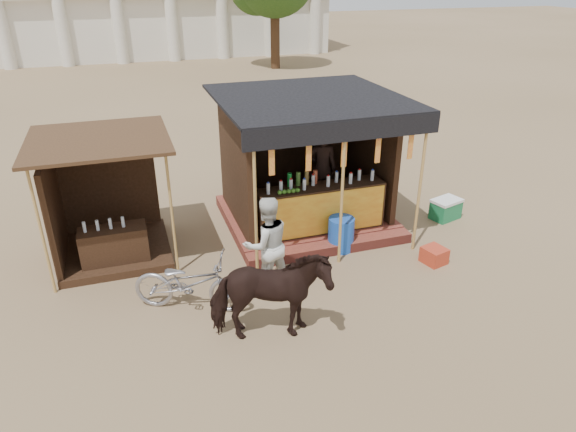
{
  "coord_description": "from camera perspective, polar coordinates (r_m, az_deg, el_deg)",
  "views": [
    {
      "loc": [
        -2.55,
        -6.13,
        5.04
      ],
      "look_at": [
        0.0,
        1.6,
        1.1
      ],
      "focal_mm": 32.0,
      "sensor_mm": 36.0,
      "label": 1
    }
  ],
  "objects": [
    {
      "name": "main_stall",
      "position": [
        10.91,
        2.23,
        4.23
      ],
      "size": [
        3.6,
        3.61,
        2.78
      ],
      "color": "brown",
      "rests_on": "ground"
    },
    {
      "name": "secondary_stall",
      "position": [
        10.28,
        -20.03,
        0.11
      ],
      "size": [
        2.4,
        2.4,
        2.38
      ],
      "color": "#361F13",
      "rests_on": "ground"
    },
    {
      "name": "blue_barrel",
      "position": [
        10.13,
        5.91,
        -1.99
      ],
      "size": [
        0.67,
        0.67,
        0.68
      ],
      "primitive_type": "cylinder",
      "rotation": [
        0.0,
        0.0,
        -0.41
      ],
      "color": "blue",
      "rests_on": "ground"
    },
    {
      "name": "ground",
      "position": [
        8.34,
        3.52,
        -11.42
      ],
      "size": [
        120.0,
        120.0,
        0.0
      ],
      "primitive_type": "plane",
      "color": "#846B4C",
      "rests_on": "ground"
    },
    {
      "name": "cooler",
      "position": [
        11.9,
        17.12,
        0.77
      ],
      "size": [
        0.74,
        0.6,
        0.46
      ],
      "color": "#197441",
      "rests_on": "ground"
    },
    {
      "name": "cow",
      "position": [
        7.54,
        -2.07,
        -8.99
      ],
      "size": [
        1.87,
        1.11,
        1.48
      ],
      "primitive_type": "imported",
      "rotation": [
        0.0,
        0.0,
        1.38
      ],
      "color": "black",
      "rests_on": "ground"
    },
    {
      "name": "bystander",
      "position": [
        8.65,
        -2.38,
        -3.17
      ],
      "size": [
        0.9,
        0.74,
        1.71
      ],
      "primitive_type": "imported",
      "rotation": [
        0.0,
        0.0,
        3.26
      ],
      "color": "silver",
      "rests_on": "ground"
    },
    {
      "name": "motorbike",
      "position": [
        8.44,
        -10.81,
        -7.3
      ],
      "size": [
        1.97,
        1.38,
        0.98
      ],
      "primitive_type": "imported",
      "rotation": [
        0.0,
        0.0,
        1.14
      ],
      "color": "#95949D",
      "rests_on": "ground"
    },
    {
      "name": "red_crate",
      "position": [
        10.1,
        15.92,
        -4.23
      ],
      "size": [
        0.48,
        0.49,
        0.31
      ],
      "primitive_type": "cube",
      "rotation": [
        0.0,
        0.0,
        0.25
      ],
      "color": "#AB321C",
      "rests_on": "ground"
    }
  ]
}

